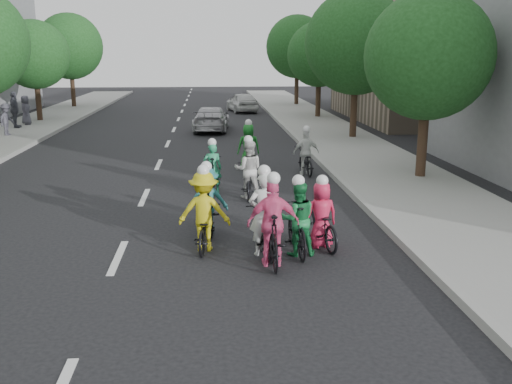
{
  "coord_description": "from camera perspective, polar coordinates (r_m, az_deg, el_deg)",
  "views": [
    {
      "loc": [
        1.92,
        -11.21,
        4.08
      ],
      "look_at": [
        2.95,
        1.32,
        1.0
      ],
      "focal_mm": 40.0,
      "sensor_mm": 36.0,
      "label": 1
    }
  ],
  "objects": [
    {
      "name": "curb_right",
      "position": [
        21.97,
        6.22,
        3.23
      ],
      "size": [
        0.18,
        80.0,
        0.18
      ],
      "primitive_type": "cube",
      "color": "#999993",
      "rests_on": "ground"
    },
    {
      "name": "tree_l_4",
      "position": [
        36.63,
        -21.29,
        12.68
      ],
      "size": [
        4.0,
        4.0,
        5.97
      ],
      "color": "black",
      "rests_on": "ground"
    },
    {
      "name": "cyclist_3",
      "position": [
        11.17,
        1.7,
        -3.9
      ],
      "size": [
        1.02,
        1.81,
        1.88
      ],
      "rotation": [
        0.0,
        0.0,
        3.13
      ],
      "color": "black",
      "rests_on": "ground"
    },
    {
      "name": "cyclist_5",
      "position": [
        17.05,
        -4.36,
        1.97
      ],
      "size": [
        0.56,
        1.84,
        1.64
      ],
      "rotation": [
        0.0,
        0.0,
        3.12
      ],
      "color": "black",
      "rests_on": "ground"
    },
    {
      "name": "cyclist_1",
      "position": [
        11.79,
        4.14,
        -3.2
      ],
      "size": [
        0.78,
        1.82,
        1.7
      ],
      "rotation": [
        0.0,
        0.0,
        3.19
      ],
      "color": "black",
      "rests_on": "ground"
    },
    {
      "name": "cyclist_8",
      "position": [
        19.65,
        4.99,
        3.45
      ],
      "size": [
        0.93,
        1.77,
        1.69
      ],
      "rotation": [
        0.0,
        0.0,
        3.22
      ],
      "color": "black",
      "rests_on": "ground"
    },
    {
      "name": "cyclist_7",
      "position": [
        13.27,
        -4.92,
        -1.22
      ],
      "size": [
        1.06,
        1.91,
        1.69
      ],
      "rotation": [
        0.0,
        0.0,
        3.27
      ],
      "color": "black",
      "rests_on": "ground"
    },
    {
      "name": "cyclist_2",
      "position": [
        12.07,
        -5.19,
        -2.63
      ],
      "size": [
        1.17,
        1.73,
        1.84
      ],
      "rotation": [
        0.0,
        0.0,
        3.01
      ],
      "color": "black",
      "rests_on": "ground"
    },
    {
      "name": "follow_car_lead",
      "position": [
        30.75,
        -4.5,
        7.31
      ],
      "size": [
        2.13,
        4.56,
        1.29
      ],
      "primitive_type": "imported",
      "rotation": [
        0.0,
        0.0,
        3.07
      ],
      "color": "#ACABB0",
      "rests_on": "ground"
    },
    {
      "name": "tree_r_3",
      "position": [
        45.33,
        4.14,
        14.29
      ],
      "size": [
        4.8,
        4.8,
        6.93
      ],
      "color": "black",
      "rests_on": "ground"
    },
    {
      "name": "sidewalk_right",
      "position": [
        22.42,
        11.12,
        3.22
      ],
      "size": [
        4.0,
        80.0,
        0.15
      ],
      "primitive_type": "cube",
      "color": "gray",
      "rests_on": "ground"
    },
    {
      "name": "cyclist_4",
      "position": [
        12.35,
        6.46,
        -2.88
      ],
      "size": [
        0.97,
        1.92,
        1.59
      ],
      "rotation": [
        0.0,
        0.0,
        3.33
      ],
      "color": "black",
      "rests_on": "ground"
    },
    {
      "name": "follow_car_trail",
      "position": [
        40.71,
        -1.41,
        8.98
      ],
      "size": [
        2.33,
        4.24,
        1.37
      ],
      "primitive_type": "imported",
      "rotation": [
        0.0,
        0.0,
        3.33
      ],
      "color": "silver",
      "rests_on": "ground"
    },
    {
      "name": "spectator_2",
      "position": [
        34.57,
        -22.04,
        7.6
      ],
      "size": [
        0.69,
        0.89,
        1.62
      ],
      "primitive_type": "imported",
      "rotation": [
        0.0,
        0.0,
        1.81
      ],
      "color": "#484652",
      "rests_on": "sidewalk_left"
    },
    {
      "name": "tree_r_2",
      "position": [
        36.46,
        6.34,
        13.51
      ],
      "size": [
        4.0,
        4.0,
        5.97
      ],
      "color": "black",
      "rests_on": "ground"
    },
    {
      "name": "bldg_se",
      "position": [
        37.92,
        17.55,
        13.03
      ],
      "size": [
        10.0,
        14.0,
        8.0
      ],
      "primitive_type": "cube",
      "color": "gray",
      "rests_on": "ground"
    },
    {
      "name": "cyclist_6",
      "position": [
        16.41,
        -0.77,
        1.67
      ],
      "size": [
        0.85,
        1.82,
        1.81
      ],
      "rotation": [
        0.0,
        0.0,
        3.06
      ],
      "color": "black",
      "rests_on": "ground"
    },
    {
      "name": "tree_l_5",
      "position": [
        45.35,
        -18.14,
        13.67
      ],
      "size": [
        4.8,
        4.8,
        6.93
      ],
      "color": "black",
      "rests_on": "ground"
    },
    {
      "name": "spectator_0",
      "position": [
        30.45,
        -23.68,
        6.67
      ],
      "size": [
        0.8,
        1.11,
        1.54
      ],
      "primitive_type": "imported",
      "rotation": [
        0.0,
        0.0,
        1.32
      ],
      "color": "#4D4B58",
      "rests_on": "sidewalk_left"
    },
    {
      "name": "spectator_1",
      "position": [
        33.31,
        -22.98,
        7.59
      ],
      "size": [
        0.52,
        1.15,
        1.93
      ],
      "primitive_type": "imported",
      "rotation": [
        0.0,
        0.0,
        1.61
      ],
      "color": "#51525F",
      "rests_on": "sidewalk_left"
    },
    {
      "name": "cyclist_9",
      "position": [
        20.49,
        -0.75,
        4.17
      ],
      "size": [
        0.83,
        1.6,
        1.79
      ],
      "rotation": [
        0.0,
        0.0,
        3.2
      ],
      "color": "black",
      "rests_on": "ground"
    },
    {
      "name": "cyclist_0",
      "position": [
        11.78,
        0.78,
        -3.38
      ],
      "size": [
        0.74,
        1.8,
        1.9
      ],
      "rotation": [
        0.0,
        0.0,
        3.21
      ],
      "color": "black",
      "rests_on": "ground"
    },
    {
      "name": "ground",
      "position": [
        12.08,
        -13.64,
        -6.38
      ],
      "size": [
        120.0,
        120.0,
        0.0
      ],
      "primitive_type": "plane",
      "color": "black",
      "rests_on": "ground"
    },
    {
      "name": "tree_r_0",
      "position": [
        19.09,
        16.85,
        12.85
      ],
      "size": [
        4.0,
        4.0,
        5.97
      ],
      "color": "black",
      "rests_on": "ground"
    },
    {
      "name": "tree_r_1",
      "position": [
        27.68,
        10.0,
        14.48
      ],
      "size": [
        4.8,
        4.8,
        6.93
      ],
      "color": "black",
      "rests_on": "ground"
    }
  ]
}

